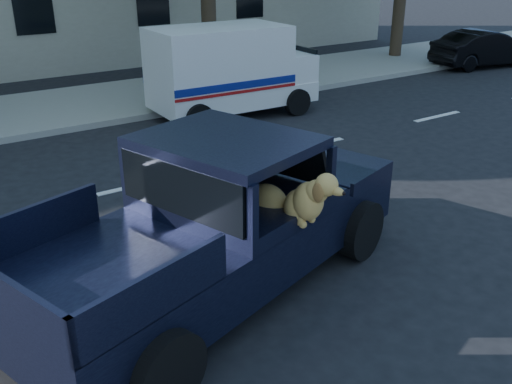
% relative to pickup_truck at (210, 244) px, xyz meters
% --- Properties ---
extents(ground, '(120.00, 120.00, 0.00)m').
position_rel_pickup_truck_xyz_m(ground, '(0.62, 0.26, -0.64)').
color(ground, black).
rests_on(ground, ground).
extents(far_sidewalk, '(60.00, 4.00, 0.15)m').
position_rel_pickup_truck_xyz_m(far_sidewalk, '(0.62, 9.46, -0.57)').
color(far_sidewalk, gray).
rests_on(far_sidewalk, ground).
extents(lane_stripes, '(21.60, 0.14, 0.01)m').
position_rel_pickup_truck_xyz_m(lane_stripes, '(2.62, 3.66, -0.64)').
color(lane_stripes, silver).
rests_on(lane_stripes, ground).
extents(pickup_truck, '(5.69, 3.57, 1.90)m').
position_rel_pickup_truck_xyz_m(pickup_truck, '(0.00, 0.00, 0.00)').
color(pickup_truck, black).
rests_on(pickup_truck, ground).
extents(mail_truck, '(4.06, 2.15, 2.19)m').
position_rel_pickup_truck_xyz_m(mail_truck, '(4.38, 6.71, 0.31)').
color(mail_truck, silver).
rests_on(mail_truck, ground).
extents(parked_sedan, '(2.02, 4.04, 1.27)m').
position_rel_pickup_truck_xyz_m(parked_sedan, '(15.11, 7.09, -0.01)').
color(parked_sedan, black).
rests_on(parked_sedan, ground).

